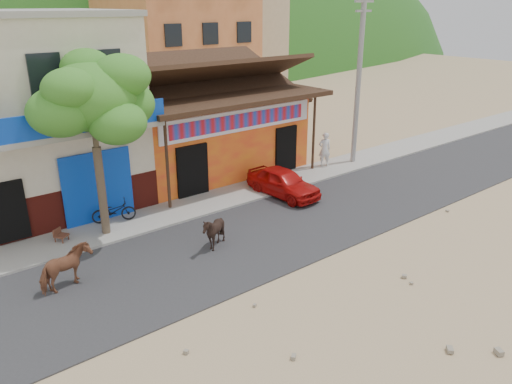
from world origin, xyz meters
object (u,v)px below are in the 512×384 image
tree (96,147)px  pedestrian (325,149)px  cafe_chair_right (61,230)px  cow_tan (66,268)px  red_car (283,182)px  cow_dark (214,232)px  utility_pole (359,79)px  scooter (114,211)px

tree → pedestrian: size_ratio=3.68×
pedestrian → cafe_chair_right: size_ratio=2.08×
cow_tan → cafe_chair_right: cow_tan is taller
red_car → cow_dark: bearing=-159.3°
utility_pole → cow_tan: (-15.00, -2.78, -3.47)m
utility_pole → pedestrian: size_ratio=4.91×
cow_dark → cafe_chair_right: (-3.69, 3.41, -0.11)m
cow_dark → scooter: size_ratio=0.76×
cafe_chair_right → pedestrian: bearing=-32.2°
scooter → pedestrian: (10.52, -0.12, 0.41)m
cafe_chair_right → scooter: bearing=-22.3°
red_car → scooter: red_car is taller
cow_tan → tree: bearing=-57.7°
pedestrian → tree: bearing=27.5°
red_car → cafe_chair_right: size_ratio=4.30×
cow_tan → cafe_chair_right: bearing=-32.8°
scooter → pedestrian: 10.53m
scooter → cafe_chair_right: size_ratio=1.95×
scooter → pedestrian: size_ratio=0.94×
cow_dark → cow_tan: bearing=-84.2°
utility_pole → tree: bearing=-179.1°
utility_pole → red_car: size_ratio=2.38×
tree → cow_dark: bearing=-53.7°
tree → cow_tan: 4.20m
red_car → scooter: bearing=162.6°
cow_dark → red_car: (4.84, 2.13, -0.00)m
scooter → red_car: bearing=-85.2°
tree → scooter: (0.60, 0.68, -2.60)m
tree → utility_pole: size_ratio=0.75×
tree → cow_dark: tree is taller
cow_dark → scooter: cow_dark is taller
utility_pole → cafe_chair_right: bearing=179.7°
red_car → scooter: size_ratio=2.21×
pedestrian → cafe_chair_right: pedestrian is taller
cow_tan → cafe_chair_right: 2.98m
utility_pole → cafe_chair_right: size_ratio=10.22×
cow_dark → red_car: bearing=126.4°
red_car → cafe_chair_right: (-8.53, 1.28, -0.10)m
tree → utility_pole: utility_pole is taller
red_car → cafe_chair_right: red_car is taller
tree → cow_dark: (2.29, -3.13, -2.50)m
red_car → cow_tan: bearing=-173.4°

